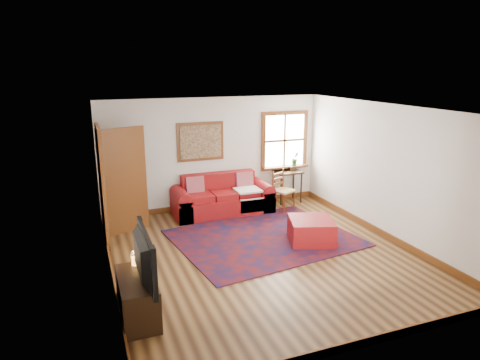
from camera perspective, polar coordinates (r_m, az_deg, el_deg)
name	(u,v)px	position (r m, az deg, el deg)	size (l,w,h in m)	color
ground	(262,254)	(7.51, 2.92, -9.84)	(5.50, 5.50, 0.00)	#3C2310
room_envelope	(263,161)	(7.00, 3.05, 2.58)	(5.04, 5.54, 2.52)	silver
window	(286,146)	(10.20, 6.13, 4.50)	(1.18, 0.20, 1.38)	white
doorway	(116,181)	(8.30, -16.20, -0.15)	(0.89, 1.08, 2.14)	black
framed_artwork	(200,142)	(9.42, -5.29, 5.12)	(1.05, 0.07, 0.85)	brown
persian_rug	(264,238)	(8.15, 3.20, -7.72)	(3.19, 2.55, 0.02)	#560E0C
red_leather_sofa	(222,200)	(9.46, -2.38, -2.70)	(2.17, 0.89, 0.85)	maroon
red_ottoman	(311,231)	(8.01, 9.45, -6.69)	(0.77, 0.77, 0.44)	maroon
side_table	(288,176)	(10.17, 6.39, 0.50)	(0.63, 0.47, 0.75)	black
ladder_back_chair	(282,189)	(9.65, 5.60, -1.16)	(0.54, 0.53, 0.89)	tan
media_cabinet	(137,298)	(5.83, -13.51, -15.00)	(0.45, 1.00, 0.55)	black
television	(137,257)	(5.47, -13.55, -9.98)	(1.15, 0.15, 0.66)	black
candle_hurricane	(136,259)	(6.03, -13.76, -10.15)	(0.12, 0.12, 0.18)	silver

